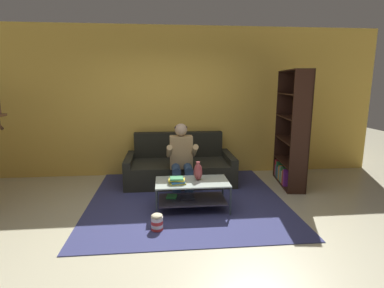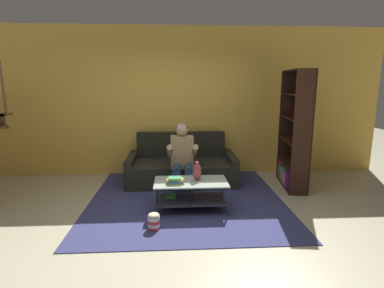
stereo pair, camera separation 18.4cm
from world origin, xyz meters
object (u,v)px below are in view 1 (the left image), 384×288
at_px(person_seated_center, 182,156).
at_px(book_stack, 177,181).
at_px(vase, 198,171).
at_px(bookshelf, 292,141).
at_px(couch, 180,167).
at_px(coffee_table, 191,191).
at_px(popcorn_tub, 157,222).

xyz_separation_m(person_seated_center, book_stack, (-0.12, -0.80, -0.15)).
distance_m(vase, bookshelf, 2.06).
height_order(couch, coffee_table, couch).
relative_size(book_stack, popcorn_tub, 1.13).
xyz_separation_m(couch, vase, (0.20, -1.26, 0.28)).
bearing_deg(book_stack, person_seated_center, 81.67).
bearing_deg(couch, person_seated_center, -90.00).
relative_size(couch, bookshelf, 0.96).
distance_m(person_seated_center, vase, 0.70).
height_order(book_stack, popcorn_tub, book_stack).
xyz_separation_m(person_seated_center, coffee_table, (0.09, -0.71, -0.34)).
height_order(vase, bookshelf, bookshelf).
relative_size(couch, book_stack, 7.81).
xyz_separation_m(couch, bookshelf, (2.02, -0.32, 0.52)).
xyz_separation_m(person_seated_center, popcorn_tub, (-0.40, -1.32, -0.52)).
relative_size(coffee_table, vase, 3.84).
bearing_deg(coffee_table, vase, 22.98).
height_order(book_stack, bookshelf, bookshelf).
bearing_deg(bookshelf, coffee_table, -153.00).
distance_m(couch, popcorn_tub, 1.95).
bearing_deg(popcorn_tub, bookshelf, 33.27).
relative_size(bookshelf, popcorn_tub, 9.18).
height_order(coffee_table, popcorn_tub, coffee_table).
bearing_deg(coffee_table, bookshelf, 27.00).
bearing_deg(person_seated_center, popcorn_tub, -106.74).
relative_size(person_seated_center, bookshelf, 0.57).
relative_size(couch, vase, 7.19).
xyz_separation_m(vase, book_stack, (-0.31, -0.13, -0.09)).
height_order(bookshelf, popcorn_tub, bookshelf).
xyz_separation_m(bookshelf, popcorn_tub, (-2.42, -1.59, -0.69)).
distance_m(book_stack, bookshelf, 2.41).
bearing_deg(bookshelf, popcorn_tub, -146.73).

